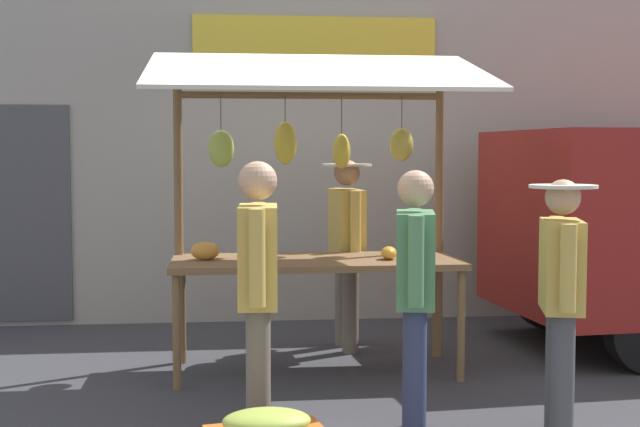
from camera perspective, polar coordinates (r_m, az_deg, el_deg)
ground_plane at (r=6.87m, az=-0.27°, el=-10.27°), size 40.00×40.00×0.00m
street_backdrop at (r=8.84m, az=-2.11°, el=4.04°), size 9.00×0.30×3.40m
market_stall at (r=6.68m, az=-0.52°, el=2.64°), size 2.50×1.46×2.50m
vendor_with_sunhat at (r=7.48m, az=1.76°, el=-1.61°), size 0.42×0.69×1.63m
shopper_in_grey_tee at (r=5.07m, az=-4.05°, el=-4.43°), size 0.25×0.70×1.65m
shopper_with_ponytail at (r=5.38m, az=15.45°, el=-4.70°), size 0.40×0.65×1.54m
shopper_in_striped_shirt at (r=5.24m, az=6.20°, el=-4.60°), size 0.31×0.67×1.59m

